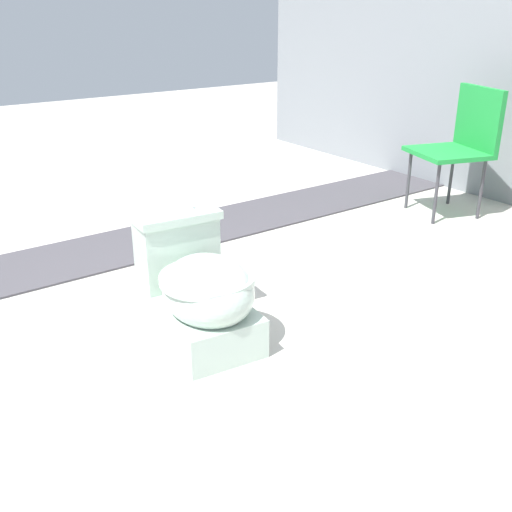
{
  "coord_description": "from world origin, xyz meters",
  "views": [
    {
      "loc": [
        1.99,
        -1.0,
        1.33
      ],
      "look_at": [
        0.02,
        0.42,
        0.3
      ],
      "focal_mm": 42.0,
      "sensor_mm": 36.0,
      "label": 1
    }
  ],
  "objects": [
    {
      "name": "ground_plane",
      "position": [
        0.0,
        0.0,
        0.0
      ],
      "size": [
        14.0,
        14.0,
        0.0
      ],
      "primitive_type": "plane",
      "color": "#B7B2A8"
    },
    {
      "name": "toilet",
      "position": [
        0.02,
        0.12,
        0.22
      ],
      "size": [
        0.67,
        0.44,
        0.52
      ],
      "rotation": [
        0.0,
        0.0,
        -0.1
      ],
      "color": "#B2C6B7",
      "rests_on": "ground"
    },
    {
      "name": "gravel_strip",
      "position": [
        -1.12,
        0.5,
        0.01
      ],
      "size": [
        0.56,
        8.0,
        0.01
      ],
      "primitive_type": "cube",
      "color": "#423F44",
      "rests_on": "ground"
    },
    {
      "name": "folding_chair_left",
      "position": [
        -0.4,
        2.39,
        0.51
      ],
      "size": [
        0.56,
        0.56,
        0.83
      ],
      "rotation": [
        0.0,
        0.0,
        -1.89
      ],
      "color": "#1E8C38",
      "rests_on": "ground"
    }
  ]
}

